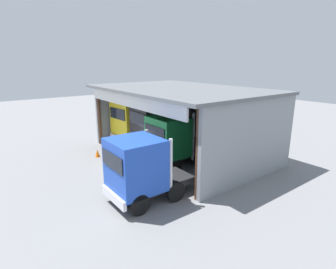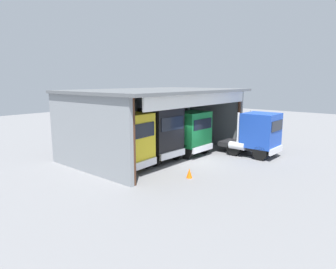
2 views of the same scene
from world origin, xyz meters
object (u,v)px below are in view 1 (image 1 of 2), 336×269
object	(u,v)px
truck_black_yard_outside	(153,128)
oil_drum	(243,153)
truck_yellow_center_left_bay	(133,121)
truck_blue_center_right_bay	(140,169)
tool_cart	(249,159)
traffic_cone	(97,153)
truck_green_right_bay	(171,140)

from	to	relation	value
truck_black_yard_outside	oil_drum	world-z (taller)	truck_black_yard_outside
truck_yellow_center_left_bay	truck_blue_center_right_bay	xyz separation A→B (m)	(8.96, -4.72, -0.22)
tool_cart	oil_drum	bearing A→B (deg)	144.21
tool_cart	traffic_cone	world-z (taller)	tool_cart
traffic_cone	truck_green_right_bay	bearing A→B (deg)	37.32
truck_black_yard_outside	tool_cart	xyz separation A→B (m)	(6.17, 3.56, -1.43)
truck_yellow_center_left_bay	truck_green_right_bay	world-z (taller)	truck_yellow_center_left_bay
truck_blue_center_right_bay	oil_drum	xyz separation A→B (m)	(-0.85, 9.10, -1.30)
truck_black_yard_outside	truck_blue_center_right_bay	xyz separation A→B (m)	(5.87, -4.71, -0.20)
truck_green_right_bay	oil_drum	bearing A→B (deg)	-112.51
truck_blue_center_right_bay	truck_black_yard_outside	bearing A→B (deg)	-38.65
truck_green_right_bay	tool_cart	world-z (taller)	truck_green_right_bay
traffic_cone	truck_black_yard_outside	bearing A→B (deg)	68.06
truck_green_right_bay	traffic_cone	bearing A→B (deg)	38.37
truck_blue_center_right_bay	traffic_cone	size ratio (longest dim) A/B	7.88
tool_cart	traffic_cone	distance (m)	10.74
truck_green_right_bay	tool_cart	distance (m)	5.36
oil_drum	tool_cart	size ratio (longest dim) A/B	0.86
truck_black_yard_outside	truck_green_right_bay	world-z (taller)	truck_black_yard_outside
truck_black_yard_outside	truck_green_right_bay	bearing A→B (deg)	172.39
oil_drum	tool_cart	world-z (taller)	tool_cart
truck_yellow_center_left_bay	tool_cart	distance (m)	10.02
truck_yellow_center_left_bay	tool_cart	xyz separation A→B (m)	(9.26, 3.55, -1.44)
truck_black_yard_outside	truck_green_right_bay	xyz separation A→B (m)	(2.88, -0.50, -0.19)
truck_yellow_center_left_bay	traffic_cone	distance (m)	4.51
oil_drum	truck_yellow_center_left_bay	bearing A→B (deg)	-151.64
oil_drum	tool_cart	distance (m)	1.42
oil_drum	tool_cart	xyz separation A→B (m)	(1.15, -0.83, 0.07)
truck_yellow_center_left_bay	truck_blue_center_right_bay	distance (m)	10.13
truck_blue_center_right_bay	traffic_cone	distance (m)	7.62
truck_blue_center_right_bay	tool_cart	size ratio (longest dim) A/B	4.41
truck_green_right_bay	traffic_cone	distance (m)	5.78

